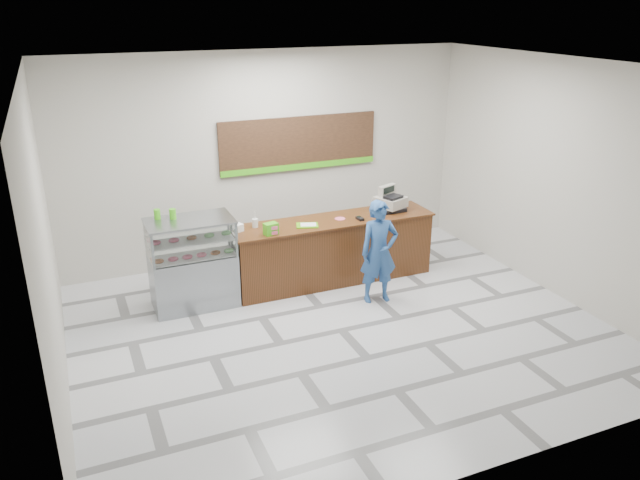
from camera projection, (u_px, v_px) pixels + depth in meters
name	position (u px, v px, depth m)	size (l,w,h in m)	color
floor	(342.00, 330.00, 8.53)	(7.00, 7.00, 0.00)	silver
back_wall	(268.00, 157.00, 10.47)	(7.00, 7.00, 0.00)	#B9B5AA
ceiling	(346.00, 66.00, 7.26)	(7.00, 7.00, 0.00)	silver
sales_counter	(333.00, 250.00, 9.87)	(3.26, 0.76, 1.03)	#562A14
display_case	(193.00, 263.00, 9.00)	(1.22, 0.72, 1.33)	gray
menu_board	(299.00, 144.00, 10.57)	(2.80, 0.06, 0.90)	black
cash_register	(390.00, 201.00, 10.08)	(0.53, 0.54, 0.38)	black
card_terminal	(360.00, 219.00, 9.67)	(0.08, 0.15, 0.04)	black
serving_tray	(307.00, 225.00, 9.42)	(0.39, 0.33, 0.02)	#52B30B
napkin_box	(238.00, 228.00, 9.18)	(0.13, 0.13, 0.11)	white
straw_cup	(255.00, 223.00, 9.34)	(0.09, 0.09, 0.13)	silver
promo_box	(271.00, 229.00, 9.04)	(0.20, 0.13, 0.17)	#43B616
donut_decal	(340.00, 219.00, 9.72)	(0.17, 0.17, 0.00)	#EA5B7D
green_cup_left	(157.00, 214.00, 8.78)	(0.09, 0.09, 0.14)	#43B616
green_cup_right	(173.00, 214.00, 8.78)	(0.09, 0.09, 0.15)	#43B616
customer	(379.00, 252.00, 9.12)	(0.57, 0.37, 1.56)	#274F8C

